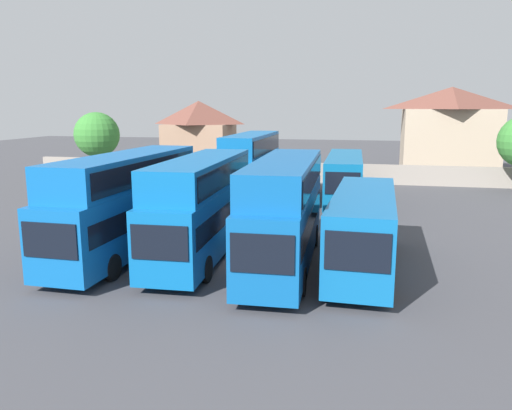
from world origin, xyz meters
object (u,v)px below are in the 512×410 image
at_px(bus_4, 363,226).
at_px(bus_6, 289,175).
at_px(bus_1, 127,198).
at_px(house_terrace_left, 199,134).
at_px(bus_5, 251,163).
at_px(bus_7, 344,176).
at_px(bus_3, 284,207).
at_px(house_terrace_centre, 450,129).
at_px(bus_2, 201,202).
at_px(tree_behind_wall, 97,135).

distance_m(bus_4, bus_6, 16.49).
relative_size(bus_1, house_terrace_left, 1.52).
height_order(bus_5, bus_7, bus_5).
relative_size(bus_4, bus_7, 0.87).
xyz_separation_m(bus_3, bus_6, (-2.19, 15.64, -0.73)).
relative_size(bus_6, bus_7, 0.86).
bearing_deg(house_terrace_left, house_terrace_centre, 2.17).
height_order(bus_3, bus_7, bus_3).
distance_m(bus_7, house_terrace_left, 26.00).
xyz_separation_m(bus_2, house_terrace_centre, (15.99, 35.53, 1.97)).
height_order(house_terrace_centre, tree_behind_wall, house_terrace_centre).
xyz_separation_m(bus_1, bus_6, (5.49, 15.39, -0.76)).
bearing_deg(bus_1, bus_7, 149.79).
xyz_separation_m(bus_4, house_terrace_centre, (8.53, 35.89, 2.68)).
distance_m(bus_3, house_terrace_left, 38.38).
xyz_separation_m(bus_7, house_terrace_left, (-17.66, 18.98, 1.92)).
height_order(bus_3, tree_behind_wall, tree_behind_wall).
xyz_separation_m(bus_4, bus_5, (-8.56, 15.57, 0.87)).
xyz_separation_m(bus_3, bus_5, (-5.12, 15.71, 0.12)).
height_order(bus_5, tree_behind_wall, tree_behind_wall).
bearing_deg(house_terrace_left, bus_2, -71.20).
xyz_separation_m(bus_3, bus_7, (1.90, 16.00, -0.69)).
distance_m(bus_5, house_terrace_centre, 26.61).
distance_m(bus_4, bus_5, 17.79).
bearing_deg(bus_5, bus_7, 91.78).
distance_m(bus_3, bus_7, 16.13).
relative_size(bus_2, bus_4, 1.07).
xyz_separation_m(bus_6, house_terrace_centre, (14.16, 20.39, 2.66)).
bearing_deg(bus_6, bus_4, 20.15).
bearing_deg(bus_2, house_terrace_centre, 153.45).
bearing_deg(house_terrace_centre, bus_3, -108.38).
bearing_deg(bus_3, bus_1, -93.79).
distance_m(bus_1, bus_5, 15.68).
xyz_separation_m(bus_2, house_terrace_left, (-11.74, 34.48, 1.28)).
distance_m(bus_4, tree_behind_wall, 34.22).
relative_size(bus_4, house_terrace_centre, 1.02).
distance_m(bus_3, bus_4, 3.53).
relative_size(bus_3, bus_4, 1.12).
relative_size(bus_5, bus_7, 0.96).
xyz_separation_m(bus_1, bus_5, (2.56, 15.47, 0.09)).
bearing_deg(bus_1, bus_2, 95.04).
distance_m(bus_3, house_terrace_centre, 38.01).
relative_size(bus_1, bus_5, 1.05).
height_order(bus_1, tree_behind_wall, tree_behind_wall).
bearing_deg(bus_7, house_terrace_centre, 151.97).
bearing_deg(house_terrace_left, tree_behind_wall, -117.31).
xyz_separation_m(house_terrace_left, tree_behind_wall, (-6.23, -12.06, 0.43)).
relative_size(bus_6, tree_behind_wall, 1.56).
distance_m(bus_7, tree_behind_wall, 24.98).
bearing_deg(bus_6, bus_1, -19.46).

